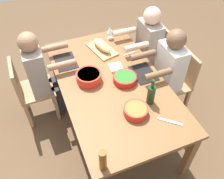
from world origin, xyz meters
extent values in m
plane|color=brown|center=(0.00, 0.00, 0.00)|extent=(8.00, 8.00, 0.00)
cube|color=brown|center=(0.00, 0.00, 0.72)|extent=(1.86, 1.06, 0.04)
cube|color=brown|center=(-0.87, -0.47, 0.35)|extent=(0.07, 0.07, 0.70)
cube|color=brown|center=(0.87, -0.47, 0.35)|extent=(0.07, 0.07, 0.70)
cube|color=brown|center=(0.87, 0.47, 0.35)|extent=(0.07, 0.07, 0.70)
cube|color=#A87F56|center=(0.51, -0.77, 0.44)|extent=(0.40, 0.40, 0.03)
cube|color=#A87F56|center=(0.51, -0.95, 0.65)|extent=(0.38, 0.04, 0.40)
cube|color=#A87F56|center=(0.34, -0.60, 0.21)|extent=(0.04, 0.04, 0.42)
cube|color=#A87F56|center=(0.68, -0.60, 0.21)|extent=(0.04, 0.04, 0.42)
cube|color=#A87F56|center=(0.34, -0.94, 0.21)|extent=(0.04, 0.04, 0.42)
cube|color=#A87F56|center=(0.68, -0.94, 0.21)|extent=(0.04, 0.04, 0.42)
cylinder|color=#2D2D38|center=(0.43, -0.55, 0.23)|extent=(0.11, 0.11, 0.45)
cylinder|color=#2D2D38|center=(0.59, -0.55, 0.23)|extent=(0.11, 0.11, 0.45)
cube|color=gray|center=(0.51, -0.71, 0.73)|extent=(0.34, 0.20, 0.55)
cylinder|color=beige|center=(0.34, -0.44, 0.85)|extent=(0.07, 0.30, 0.07)
cylinder|color=beige|center=(0.68, -0.44, 0.85)|extent=(0.07, 0.30, 0.07)
sphere|color=beige|center=(0.51, -0.71, 1.09)|extent=(0.21, 0.21, 0.21)
cube|color=#A87F56|center=(0.00, -0.77, 0.44)|extent=(0.40, 0.40, 0.03)
cube|color=#A87F56|center=(0.00, -0.95, 0.65)|extent=(0.38, 0.04, 0.40)
cube|color=#A87F56|center=(-0.17, -0.60, 0.21)|extent=(0.04, 0.04, 0.42)
cube|color=#A87F56|center=(0.17, -0.60, 0.21)|extent=(0.04, 0.04, 0.42)
cube|color=#A87F56|center=(-0.17, -0.94, 0.21)|extent=(0.04, 0.04, 0.42)
cube|color=#A87F56|center=(0.17, -0.94, 0.21)|extent=(0.04, 0.04, 0.42)
cylinder|color=#2D2D38|center=(-0.08, -0.55, 0.23)|extent=(0.11, 0.11, 0.45)
cylinder|color=#2D2D38|center=(0.08, -0.55, 0.23)|extent=(0.11, 0.11, 0.45)
cube|color=white|center=(0.00, -0.71, 0.73)|extent=(0.34, 0.20, 0.55)
cylinder|color=brown|center=(-0.17, -0.44, 0.85)|extent=(0.07, 0.30, 0.07)
cylinder|color=brown|center=(0.17, -0.44, 0.85)|extent=(0.07, 0.30, 0.07)
sphere|color=brown|center=(0.00, -0.71, 1.09)|extent=(0.21, 0.21, 0.21)
cube|color=#A87F56|center=(0.51, 0.77, 0.44)|extent=(0.40, 0.40, 0.03)
cube|color=#A87F56|center=(0.51, 0.95, 0.65)|extent=(0.38, 0.04, 0.40)
cube|color=#A87F56|center=(0.68, 0.60, 0.21)|extent=(0.04, 0.04, 0.42)
cube|color=#A87F56|center=(0.34, 0.60, 0.21)|extent=(0.04, 0.04, 0.42)
cube|color=#A87F56|center=(0.68, 0.94, 0.21)|extent=(0.04, 0.04, 0.42)
cube|color=#A87F56|center=(0.34, 0.94, 0.21)|extent=(0.04, 0.04, 0.42)
cylinder|color=#2D2D38|center=(0.59, 0.55, 0.23)|extent=(0.11, 0.11, 0.45)
cylinder|color=#2D2D38|center=(0.43, 0.55, 0.23)|extent=(0.11, 0.11, 0.45)
cube|color=gray|center=(0.51, 0.71, 0.73)|extent=(0.34, 0.20, 0.55)
cylinder|color=#9E7251|center=(0.68, 0.44, 0.85)|extent=(0.07, 0.30, 0.07)
cylinder|color=#9E7251|center=(0.34, 0.44, 0.85)|extent=(0.07, 0.30, 0.07)
sphere|color=#9E7251|center=(0.51, 0.71, 1.09)|extent=(0.21, 0.21, 0.21)
cylinder|color=red|center=(-0.47, -0.05, 0.78)|extent=(0.23, 0.23, 0.08)
cylinder|color=orange|center=(-0.47, -0.05, 0.80)|extent=(0.20, 0.20, 0.03)
cylinder|color=red|center=(0.11, 0.22, 0.79)|extent=(0.26, 0.26, 0.10)
cylinder|color=#669E33|center=(0.11, 0.22, 0.82)|extent=(0.23, 0.23, 0.04)
cylinder|color=red|center=(-0.04, -0.13, 0.78)|extent=(0.25, 0.25, 0.07)
cylinder|color=#2D7028|center=(-0.04, -0.13, 0.80)|extent=(0.22, 0.22, 0.03)
cube|color=tan|center=(0.56, -0.10, 0.75)|extent=(0.44, 0.31, 0.02)
ellipsoid|color=tan|center=(0.56, -0.10, 0.81)|extent=(0.34, 0.18, 0.09)
cylinder|color=#193819|center=(-0.39, -0.24, 0.84)|extent=(0.08, 0.08, 0.20)
cylinder|color=#193819|center=(-0.39, -0.24, 0.98)|extent=(0.03, 0.03, 0.09)
cylinder|color=brown|center=(-0.85, 0.42, 0.85)|extent=(0.06, 0.06, 0.22)
cylinder|color=silver|center=(0.76, -0.28, 0.74)|extent=(0.07, 0.07, 0.01)
cylinder|color=silver|center=(0.76, -0.28, 0.78)|extent=(0.01, 0.01, 0.07)
cone|color=silver|center=(0.76, -0.28, 0.86)|extent=(0.08, 0.08, 0.08)
cube|color=silver|center=(0.37, -0.37, 0.74)|extent=(0.04, 0.17, 0.01)
cube|color=black|center=(0.00, -0.37, 0.74)|extent=(0.32, 0.23, 0.01)
cube|color=black|center=(0.51, 0.37, 0.74)|extent=(0.32, 0.23, 0.01)
cube|color=silver|center=(-0.67, -0.29, 0.74)|extent=(0.17, 0.19, 0.01)
cube|color=white|center=(0.19, -0.12, 0.75)|extent=(0.15, 0.15, 0.02)
camera|label=1|loc=(-1.69, 0.68, 2.50)|focal=38.84mm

